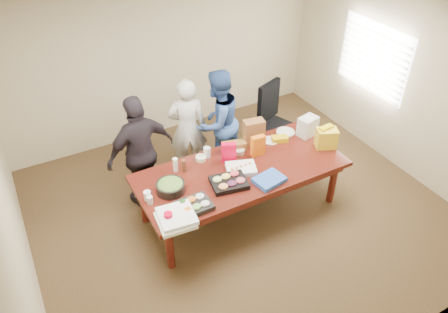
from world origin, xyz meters
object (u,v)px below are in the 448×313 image
office_chair (275,125)px  salad_bowl (171,187)px  conference_table (241,190)px  sheet_cake (241,169)px  person_center (187,128)px  person_right (218,122)px

office_chair → salad_bowl: 2.32m
conference_table → sheet_cake: size_ratio=7.27×
person_center → sheet_cake: person_center is taller
conference_table → sheet_cake: (-0.02, -0.03, 0.41)m
sheet_cake → salad_bowl: (-0.97, 0.07, 0.02)m
person_right → salad_bowl: 1.58m
conference_table → person_right: person_right is taller
person_center → person_right: person_right is taller
sheet_cake → salad_bowl: size_ratio=1.07×
person_center → salad_bowl: 1.37m
office_chair → person_center: (-1.39, 0.28, 0.21)m
person_center → sheet_cake: (0.21, -1.22, -0.01)m
office_chair → sheet_cake: size_ratio=3.06×
person_right → salad_bowl: bearing=21.0°
person_center → salad_bowl: bearing=73.8°
office_chair → salad_bowl: size_ratio=3.26×
office_chair → person_right: 0.99m
salad_bowl → person_right: bearing=40.4°
sheet_cake → person_center: bearing=119.7°
person_right → person_center: bearing=-34.7°
person_right → sheet_cake: (-0.24, -1.09, -0.05)m
person_right → conference_table: bearing=59.4°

